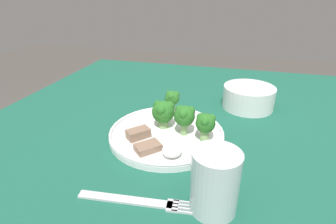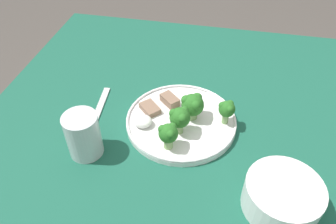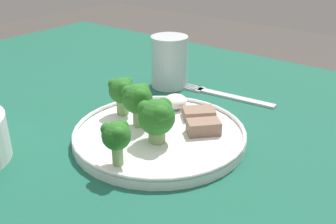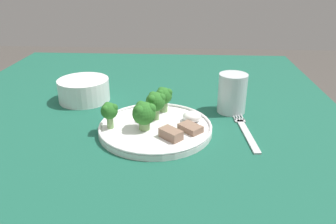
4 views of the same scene
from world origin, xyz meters
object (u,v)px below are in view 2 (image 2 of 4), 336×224
at_px(drinking_glass, 84,137).
at_px(dinner_plate, 181,121).
at_px(fork, 97,116).
at_px(cream_bowl, 282,197).

bearing_deg(drinking_glass, dinner_plate, -146.06).
height_order(fork, drinking_glass, drinking_glass).
bearing_deg(fork, cream_bowl, 158.95).
relative_size(dinner_plate, drinking_glass, 2.55).
bearing_deg(drinking_glass, cream_bowl, 172.41).
distance_m(dinner_plate, cream_bowl, 0.27).
bearing_deg(dinner_plate, fork, 4.45).
relative_size(fork, drinking_glass, 2.13).
bearing_deg(cream_bowl, fork, -21.05).
height_order(cream_bowl, drinking_glass, drinking_glass).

